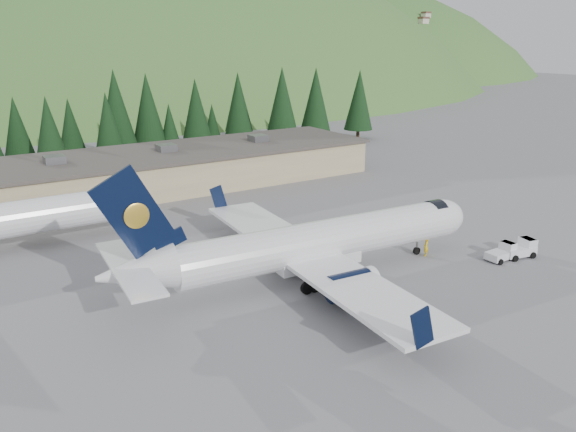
% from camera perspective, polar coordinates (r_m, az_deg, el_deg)
% --- Properties ---
extents(ground, '(600.00, 600.00, 0.00)m').
position_cam_1_polar(ground, '(50.99, 3.66, -6.01)').
color(ground, slate).
extents(airliner, '(35.87, 33.66, 11.90)m').
position_cam_1_polar(airliner, '(49.29, 2.70, -2.87)').
color(airliner, white).
rests_on(airliner, ground).
extents(baggage_tug_a, '(3.06, 1.89, 1.62)m').
position_cam_1_polar(baggage_tug_a, '(57.96, 20.96, -3.46)').
color(baggage_tug_a, silver).
rests_on(baggage_tug_a, ground).
extents(baggage_tug_b, '(3.56, 2.50, 1.77)m').
position_cam_1_polar(baggage_tug_b, '(59.37, 22.57, -3.09)').
color(baggage_tug_b, silver).
rests_on(baggage_tug_b, ground).
extents(terminal_building, '(71.00, 17.00, 6.10)m').
position_cam_1_polar(terminal_building, '(80.87, -15.45, 4.26)').
color(terminal_building, tan).
rests_on(terminal_building, ground).
extents(ramp_worker, '(0.81, 0.77, 1.86)m').
position_cam_1_polar(ramp_worker, '(56.58, 13.84, -3.06)').
color(ramp_worker, yellow).
rests_on(ramp_worker, ground).
extents(tree_line, '(113.43, 18.10, 14.47)m').
position_cam_1_polar(tree_line, '(100.25, -18.68, 9.42)').
color(tree_line, black).
rests_on(tree_line, ground).
extents(hills, '(614.00, 330.00, 300.00)m').
position_cam_1_polar(hills, '(277.87, -13.31, -4.72)').
color(hills, '#2A5D26').
rests_on(hills, ground).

